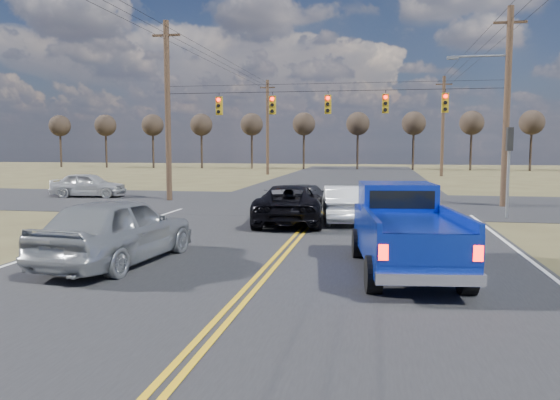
% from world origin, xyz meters
% --- Properties ---
extents(ground, '(160.00, 160.00, 0.00)m').
position_xyz_m(ground, '(0.00, 0.00, 0.00)').
color(ground, brown).
rests_on(ground, ground).
extents(road_main, '(14.00, 120.00, 0.02)m').
position_xyz_m(road_main, '(0.00, 10.00, 0.00)').
color(road_main, '#28282B').
rests_on(road_main, ground).
extents(road_cross, '(120.00, 12.00, 0.02)m').
position_xyz_m(road_cross, '(0.00, 18.00, 0.00)').
color(road_cross, '#28282B').
rests_on(road_cross, ground).
extents(signal_gantry, '(19.60, 4.83, 10.00)m').
position_xyz_m(signal_gantry, '(0.50, 17.79, 5.06)').
color(signal_gantry, '#473323').
rests_on(signal_gantry, ground).
extents(utility_poles, '(19.60, 58.32, 10.00)m').
position_xyz_m(utility_poles, '(0.00, 17.00, 5.23)').
color(utility_poles, '#473323').
rests_on(utility_poles, ground).
extents(treeline, '(87.00, 117.80, 7.40)m').
position_xyz_m(treeline, '(0.00, 26.96, 5.70)').
color(treeline, '#33261C').
rests_on(treeline, ground).
extents(pickup_truck, '(2.81, 5.89, 2.13)m').
position_xyz_m(pickup_truck, '(3.35, 2.35, 1.04)').
color(pickup_truck, black).
rests_on(pickup_truck, ground).
extents(silver_suv, '(2.74, 5.58, 1.83)m').
position_xyz_m(silver_suv, '(-4.08, 1.98, 0.92)').
color(silver_suv, '#93969A').
rests_on(silver_suv, ground).
extents(black_suv, '(3.16, 5.87, 1.57)m').
position_xyz_m(black_suv, '(-0.80, 10.18, 0.78)').
color(black_suv, black).
rests_on(black_suv, ground).
extents(white_car_queue, '(2.19, 4.75, 1.51)m').
position_xyz_m(white_car_queue, '(1.32, 10.96, 0.75)').
color(white_car_queue, white).
rests_on(white_car_queue, ground).
extents(dgrey_car_queue, '(2.11, 4.32, 1.21)m').
position_xyz_m(dgrey_car_queue, '(-0.80, 15.50, 0.61)').
color(dgrey_car_queue, '#34353A').
rests_on(dgrey_car_queue, ground).
extents(cross_car_west, '(2.20, 4.56, 1.50)m').
position_xyz_m(cross_car_west, '(-14.55, 18.98, 0.75)').
color(cross_car_west, silver).
rests_on(cross_car_west, ground).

